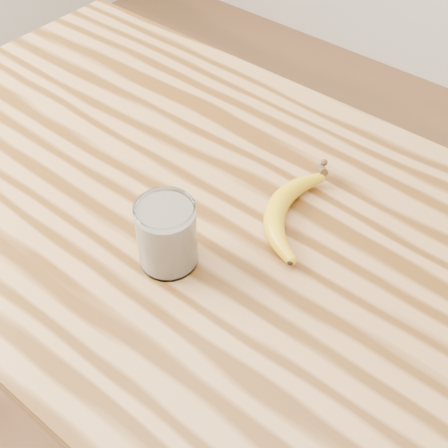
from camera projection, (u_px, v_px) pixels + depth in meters
The scene contains 3 objects.
table at pixel (172, 242), 1.14m from camera, with size 1.20×0.80×0.90m.
smoothie_glass at pixel (167, 235), 0.90m from camera, with size 0.09×0.09×0.11m.
banana at pixel (276, 209), 0.98m from camera, with size 0.10×0.28×0.03m, color gold, non-canonical shape.
Camera 1 is at (0.56, -0.53, 1.61)m, focal length 50.00 mm.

